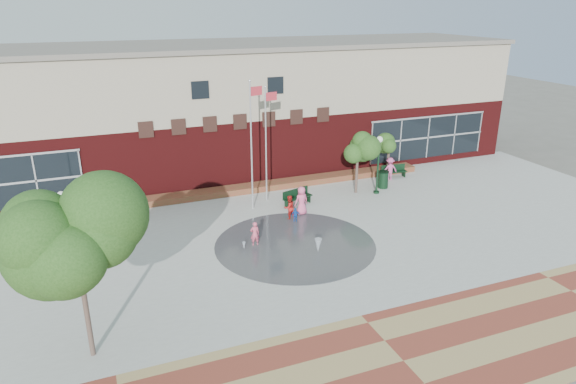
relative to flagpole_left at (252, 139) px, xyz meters
name	(u,v)px	position (x,y,z in m)	size (l,w,h in m)	color
ground	(319,271)	(0.45, -8.59, -4.37)	(120.00, 120.00, 0.00)	#666056
plaza_concrete	(288,237)	(0.45, -4.59, -4.36)	(46.00, 18.00, 0.01)	#A8A8A0
paver_band	(403,361)	(0.45, -15.59, -4.36)	(46.00, 6.00, 0.01)	brown
splash_pad	(295,245)	(0.45, -5.59, -4.36)	(8.40, 8.40, 0.01)	#383A3D
library_building	(220,107)	(0.45, 8.89, 0.28)	(44.40, 10.40, 9.20)	#4B0D0E
flower_bed	(246,192)	(0.45, 3.01, -4.37)	(26.00, 1.20, 0.40)	#A91A2A
flagpole_left	(252,139)	(0.00, 0.00, 0.00)	(0.89, 0.33, 7.84)	silver
flagpole_right	(266,139)	(1.26, 1.00, -0.30)	(0.88, 0.26, 7.27)	silver
lamp_left	(65,219)	(-10.42, -3.18, -2.10)	(0.39, 0.39, 3.64)	black
lamp_right	(378,158)	(8.40, -0.51, -1.95)	(0.41, 0.41, 3.89)	black
bench_left	(117,214)	(-7.90, 1.43, -4.05)	(2.01, 0.85, 0.98)	black
bench_mid	(297,200)	(2.75, -0.43, -4.04)	(2.05, 1.11, 0.99)	black
bench_right	(394,174)	(11.28, 1.86, -4.07)	(1.89, 0.72, 0.93)	black
trash_can	(383,179)	(9.37, 0.26, -3.76)	(0.73, 0.73, 1.19)	black
tree_big_left	(74,231)	(-9.72, -11.15, 0.54)	(4.30, 4.30, 6.87)	#45342D
tree_mid	(358,149)	(7.19, 0.10, -1.33)	(2.47, 2.47, 4.17)	#45342D
tree_small_right	(389,144)	(10.87, 2.12, -1.91)	(1.97, 1.97, 3.36)	#45342D
water_jet_a	(318,253)	(1.19, -6.85, -4.37)	(0.37, 0.37, 0.73)	white
water_jet_b	(244,250)	(-2.21, -5.18, -4.37)	(0.18, 0.18, 0.41)	white
child_splash	(255,234)	(-1.52, -4.90, -3.70)	(0.49, 0.32, 1.33)	#DA506B
adult_red	(289,207)	(1.43, -2.32, -3.64)	(0.71, 0.55, 1.45)	red
adult_pink	(302,201)	(2.38, -1.93, -3.50)	(0.85, 0.55, 1.74)	#EB5B8B
child_blue	(295,215)	(1.58, -2.92, -3.93)	(0.52, 0.21, 0.88)	blue
person_bench	(390,169)	(10.70, 1.56, -3.54)	(1.06, 0.61, 1.64)	#D55294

